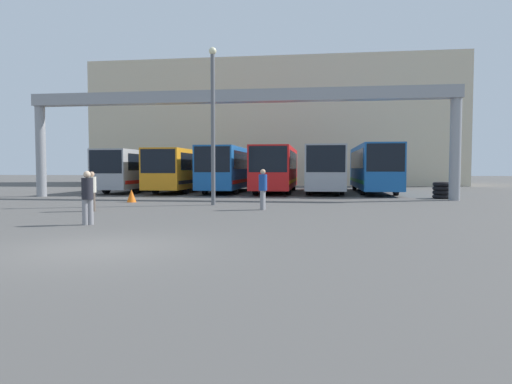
{
  "coord_description": "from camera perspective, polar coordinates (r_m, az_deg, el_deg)",
  "views": [
    {
      "loc": [
        4.79,
        -9.41,
        1.78
      ],
      "look_at": [
        1.02,
        18.52,
        0.3
      ],
      "focal_mm": 32.0,
      "sensor_mm": 36.0,
      "label": 1
    }
  ],
  "objects": [
    {
      "name": "traffic_cone",
      "position": [
        24.63,
        -15.3,
        -0.46
      ],
      "size": [
        0.49,
        0.49,
        0.68
      ],
      "color": "orange",
      "rests_on": "ground"
    },
    {
      "name": "ground_plane",
      "position": [
        10.71,
        -19.15,
        -6.73
      ],
      "size": [
        200.0,
        200.0,
        0.0
      ],
      "primitive_type": "plane",
      "color": "#514F4C"
    },
    {
      "name": "bus_slot_3",
      "position": [
        33.67,
        2.52,
        3.15
      ],
      "size": [
        2.62,
        11.23,
        3.25
      ],
      "color": "red",
      "rests_on": "ground"
    },
    {
      "name": "bus_slot_0",
      "position": [
        35.69,
        -14.74,
        2.87
      ],
      "size": [
        2.45,
        10.16,
        3.05
      ],
      "color": "#999EA5",
      "rests_on": "ground"
    },
    {
      "name": "pedestrian_near_center",
      "position": [
        19.93,
        -19.81,
        0.2
      ],
      "size": [
        0.34,
        0.34,
        1.64
      ],
      "rotation": [
        0.0,
        0.0,
        5.68
      ],
      "color": "brown",
      "rests_on": "ground"
    },
    {
      "name": "bus_slot_2",
      "position": [
        34.27,
        -3.35,
        3.15
      ],
      "size": [
        2.52,
        11.44,
        3.24
      ],
      "color": "#1959A5",
      "rests_on": "ground"
    },
    {
      "name": "pedestrian_far_center",
      "position": [
        19.4,
        0.86,
        0.47
      ],
      "size": [
        0.36,
        0.36,
        1.74
      ],
      "rotation": [
        0.0,
        0.0,
        4.54
      ],
      "color": "gray",
      "rests_on": "ground"
    },
    {
      "name": "bus_slot_4",
      "position": [
        33.34,
        8.54,
        3.15
      ],
      "size": [
        2.58,
        10.83,
        3.27
      ],
      "color": "#999EA5",
      "rests_on": "ground"
    },
    {
      "name": "lamp_post",
      "position": [
        22.15,
        -5.41,
        9.04
      ],
      "size": [
        0.36,
        0.36,
        7.51
      ],
      "color": "#595B60",
      "rests_on": "ground"
    },
    {
      "name": "pedestrian_near_left",
      "position": [
        15.21,
        -20.32,
        -0.5
      ],
      "size": [
        0.35,
        0.35,
        1.69
      ],
      "rotation": [
        0.0,
        0.0,
        3.83
      ],
      "color": "gray",
      "rests_on": "ground"
    },
    {
      "name": "building_backdrop",
      "position": [
        52.28,
        2.41,
        8.19
      ],
      "size": [
        38.7,
        12.0,
        13.02
      ],
      "color": "beige",
      "rests_on": "ground"
    },
    {
      "name": "bus_slot_1",
      "position": [
        35.14,
        -9.0,
        2.98
      ],
      "size": [
        2.53,
        11.49,
        3.1
      ],
      "color": "orange",
      "rests_on": "ground"
    },
    {
      "name": "overhead_gantry",
      "position": [
        27.09,
        -2.62,
        10.38
      ],
      "size": [
        25.24,
        0.8,
        6.31
      ],
      "color": "gray",
      "rests_on": "ground"
    },
    {
      "name": "tire_stack",
      "position": [
        28.71,
        22.2,
        0.19
      ],
      "size": [
        1.04,
        1.04,
        0.96
      ],
      "color": "black",
      "rests_on": "ground"
    },
    {
      "name": "bus_slot_5",
      "position": [
        34.15,
        14.45,
        3.15
      ],
      "size": [
        2.46,
        11.98,
        3.35
      ],
      "color": "#1959A5",
      "rests_on": "ground"
    }
  ]
}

